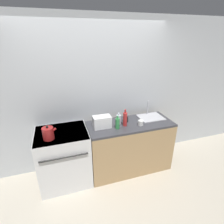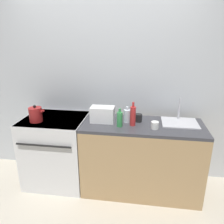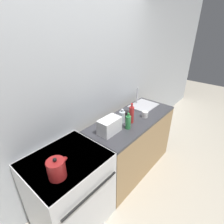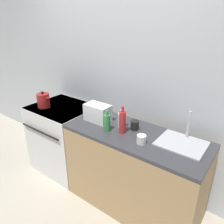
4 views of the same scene
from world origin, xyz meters
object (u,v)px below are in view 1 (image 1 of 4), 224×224
(bottle_green, at_px, (118,123))
(cup_black, at_px, (126,119))
(kettle, at_px, (48,133))
(stove, at_px, (64,156))
(bottle_clear, at_px, (119,119))
(cup_white, at_px, (141,123))
(bottle_red, at_px, (125,119))
(toaster, at_px, (102,122))

(bottle_green, relative_size, cup_black, 2.25)
(bottle_green, bearing_deg, kettle, 179.44)
(kettle, xyz_separation_m, cup_black, (1.24, 0.17, -0.04))
(stove, bearing_deg, cup_black, 2.11)
(kettle, height_order, bottle_clear, kettle)
(kettle, distance_m, bottle_green, 1.03)
(bottle_clear, distance_m, cup_white, 0.37)
(kettle, bearing_deg, bottle_green, -0.56)
(bottle_clear, bearing_deg, bottle_red, -52.07)
(cup_white, distance_m, cup_black, 0.27)
(stove, bearing_deg, bottle_green, -9.58)
(kettle, relative_size, bottle_green, 0.97)
(cup_black, bearing_deg, toaster, -171.06)
(stove, relative_size, bottle_clear, 4.74)
(kettle, bearing_deg, bottle_clear, 7.23)
(bottle_green, xyz_separation_m, cup_black, (0.21, 0.18, -0.04))
(bottle_red, bearing_deg, bottle_clear, 127.93)
(toaster, xyz_separation_m, cup_white, (0.62, -0.12, -0.05))
(cup_black, bearing_deg, cup_white, -45.55)
(stove, bearing_deg, bottle_red, -5.14)
(kettle, xyz_separation_m, bottle_green, (1.03, -0.01, 0.00))
(kettle, bearing_deg, stove, 38.12)
(cup_white, bearing_deg, bottle_red, 166.24)
(bottle_clear, height_order, cup_black, bottle_clear)
(bottle_green, bearing_deg, bottle_clear, 63.97)
(toaster, bearing_deg, stove, 177.41)
(stove, xyz_separation_m, cup_black, (1.07, 0.04, 0.50))
(toaster, distance_m, bottle_clear, 0.30)
(bottle_green, bearing_deg, stove, 170.42)
(stove, bearing_deg, cup_white, -6.90)
(kettle, distance_m, cup_black, 1.25)
(bottle_red, relative_size, bottle_clear, 1.46)
(toaster, bearing_deg, cup_white, -11.24)
(kettle, bearing_deg, cup_black, 7.98)
(stove, xyz_separation_m, cup_white, (1.26, -0.15, 0.49))
(bottle_clear, bearing_deg, bottle_green, -116.03)
(stove, height_order, bottle_green, bottle_green)
(kettle, relative_size, bottle_clear, 1.09)
(bottle_red, height_order, cup_black, bottle_red)
(stove, relative_size, cup_white, 10.54)
(bottle_red, relative_size, bottle_green, 1.31)
(kettle, height_order, cup_white, kettle)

